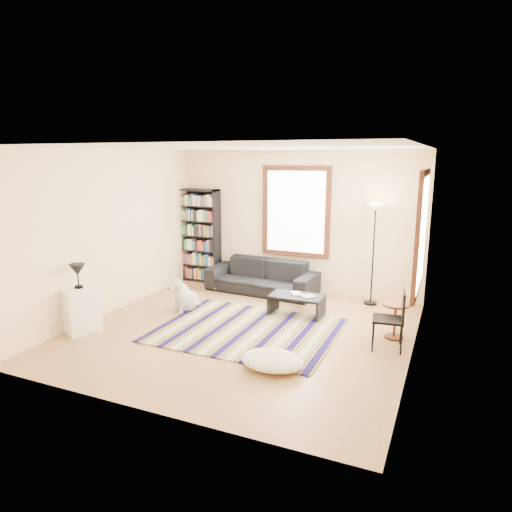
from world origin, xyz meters
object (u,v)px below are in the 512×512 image
at_px(sofa, 262,276).
at_px(dog, 187,294).
at_px(bookshelf, 199,236).
at_px(floor_lamp, 373,255).
at_px(floor_cushion, 272,360).
at_px(white_cabinet, 81,310).
at_px(folding_chair, 388,319).
at_px(side_table, 395,321).
at_px(coffee_table, 297,305).

xyz_separation_m(sofa, dog, (-0.77, -1.58, -0.01)).
bearing_deg(bookshelf, floor_lamp, -2.62).
distance_m(floor_cushion, white_cabinet, 3.20).
bearing_deg(floor_lamp, folding_chair, -73.93).
distance_m(floor_lamp, side_table, 1.74).
height_order(folding_chair, dog, folding_chair).
distance_m(sofa, bookshelf, 1.74).
relative_size(floor_cushion, dog, 1.33).
xyz_separation_m(sofa, coffee_table, (1.09, -1.04, -0.14)).
distance_m(sofa, floor_cushion, 3.39).
xyz_separation_m(side_table, folding_chair, (-0.05, -0.44, 0.16)).
bearing_deg(floor_cushion, dog, 146.19).
height_order(side_table, dog, dog).
height_order(coffee_table, floor_lamp, floor_lamp).
height_order(floor_cushion, white_cabinet, white_cabinet).
height_order(coffee_table, dog, dog).
relative_size(sofa, white_cabinet, 3.15).
bearing_deg(side_table, floor_cushion, -128.14).
xyz_separation_m(white_cabinet, dog, (0.98, 1.49, -0.04)).
relative_size(sofa, coffee_table, 2.45).
bearing_deg(floor_lamp, dog, -150.02).
xyz_separation_m(side_table, dog, (-3.52, -0.19, 0.04)).
bearing_deg(floor_lamp, white_cabinet, -140.86).
distance_m(coffee_table, floor_cushion, 2.06).
relative_size(sofa, side_table, 4.08).
bearing_deg(floor_cushion, floor_lamp, 77.46).
relative_size(coffee_table, side_table, 1.67).
relative_size(side_table, white_cabinet, 0.77).
bearing_deg(dog, sofa, 84.09).
height_order(floor_cushion, floor_lamp, floor_lamp).
relative_size(floor_cushion, floor_lamp, 0.45).
height_order(bookshelf, folding_chair, bookshelf).
bearing_deg(white_cabinet, floor_lamp, 59.68).
xyz_separation_m(bookshelf, floor_lamp, (3.72, -0.17, -0.07)).
bearing_deg(folding_chair, sofa, 138.52).
distance_m(floor_cushion, side_table, 2.13).
bearing_deg(side_table, sofa, 153.12).
bearing_deg(side_table, folding_chair, -96.53).
height_order(floor_lamp, white_cabinet, floor_lamp).
height_order(sofa, floor_lamp, floor_lamp).
xyz_separation_m(coffee_table, floor_cushion, (0.36, -2.02, -0.08)).
xyz_separation_m(sofa, bookshelf, (-1.58, 0.27, 0.68)).
xyz_separation_m(bookshelf, dog, (0.81, -1.85, -0.69)).
relative_size(sofa, folding_chair, 2.56).
height_order(floor_cushion, side_table, side_table).
xyz_separation_m(sofa, side_table, (2.75, -1.39, -0.05)).
bearing_deg(bookshelf, floor_cushion, -47.82).
bearing_deg(sofa, bookshelf, 174.04).
bearing_deg(folding_chair, white_cabinet, -171.79).
bearing_deg(floor_lamp, bookshelf, 177.38).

